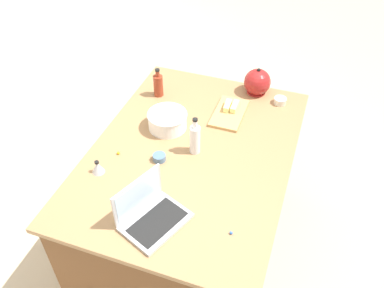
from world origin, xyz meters
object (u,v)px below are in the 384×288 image
mixing_bowl_large (167,120)px  ramekin_medium (280,101)px  cutting_board (229,113)px  laptop (150,213)px  butter_stick_left (235,106)px  bottle_soy (158,85)px  butter_stick_right (228,106)px  bottle_vinegar (195,139)px  kettle (257,82)px  ramekin_small (159,157)px  kitchen_timer (98,167)px

mixing_bowl_large → ramekin_medium: mixing_bowl_large is taller
mixing_bowl_large → cutting_board: (0.25, -0.32, -0.05)m
laptop → butter_stick_left: 0.99m
mixing_bowl_large → cutting_board: size_ratio=0.74×
bottle_soy → butter_stick_right: 0.49m
bottle_soy → butter_stick_left: 0.53m
bottle_vinegar → cutting_board: bottle_vinegar is taller
kettle → butter_stick_left: (-0.26, 0.09, -0.04)m
mixing_bowl_large → bottle_soy: size_ratio=1.21×
bottle_vinegar → ramekin_small: size_ratio=3.24×
ramekin_small → kitchen_timer: size_ratio=0.95×
ramekin_medium → kitchen_timer: 1.26m
bottle_soy → butter_stick_left: bottle_soy is taller
laptop → bottle_vinegar: bottle_vinegar is taller
kettle → kitchen_timer: kettle is taller
butter_stick_right → ramekin_small: butter_stick_right is taller
mixing_bowl_large → bottle_vinegar: bottle_vinegar is taller
bottle_soy → ramekin_medium: size_ratio=2.45×
butter_stick_right → butter_stick_left: bearing=-81.2°
cutting_board → butter_stick_right: 0.05m
laptop → cutting_board: (0.93, -0.14, -0.04)m
cutting_board → kitchen_timer: kitchen_timer is taller
butter_stick_right → kitchen_timer: (-0.77, 0.51, -0.00)m
bottle_vinegar → ramekin_small: (-0.13, 0.16, -0.08)m
bottle_soy → cutting_board: bottle_soy is taller
ramekin_medium → kitchen_timer: kitchen_timer is taller
bottle_vinegar → ramekin_small: bottle_vinegar is taller
ramekin_small → mixing_bowl_large: bearing=12.8°
kettle → mixing_bowl_large: bearing=142.2°
bottle_soy → ramekin_small: bearing=-156.8°
kettle → bottle_vinegar: bearing=164.2°
mixing_bowl_large → laptop: bearing=-164.8°
laptop → ramekin_medium: bearing=-20.0°
bottle_vinegar → kettle: (0.71, -0.20, -0.02)m
butter_stick_right → cutting_board: bearing=-149.4°
laptop → mixing_bowl_large: (0.68, 0.19, 0.01)m
bottle_soy → ramekin_small: 0.64m
laptop → bottle_vinegar: size_ratio=1.56×
mixing_bowl_large → bottle_vinegar: size_ratio=1.03×
laptop → butter_stick_left: bearing=-9.2°
bottle_soy → ramekin_medium: bottle_soy is taller
mixing_bowl_large → kettle: size_ratio=1.14×
bottle_vinegar → bottle_soy: size_ratio=1.18×
butter_stick_right → ramekin_medium: size_ratio=1.34×
butter_stick_left → bottle_soy: bearing=89.5°
bottle_vinegar → cutting_board: 0.42m
bottle_soy → ramekin_medium: bearing=-77.4°
butter_stick_left → ramekin_small: butter_stick_left is taller
laptop → kitchen_timer: 0.44m
mixing_bowl_large → butter_stick_right: size_ratio=2.21×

